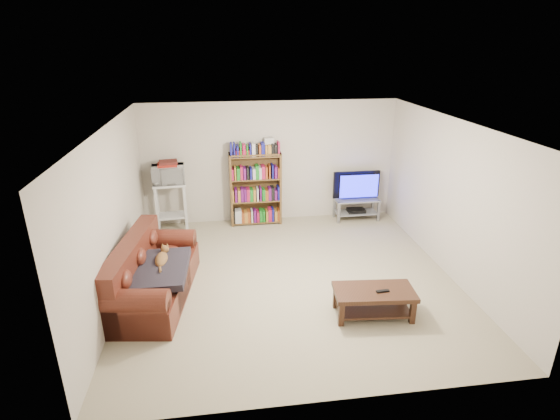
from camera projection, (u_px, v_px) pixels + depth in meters
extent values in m
plane|color=tan|center=(290.00, 279.00, 6.80)|extent=(5.00, 5.00, 0.00)
plane|color=white|center=(291.00, 124.00, 5.93)|extent=(5.00, 5.00, 0.00)
plane|color=beige|center=(270.00, 162.00, 8.67)|extent=(5.00, 0.00, 5.00)
plane|color=beige|center=(333.00, 302.00, 4.06)|extent=(5.00, 0.00, 5.00)
plane|color=beige|center=(113.00, 216.00, 6.05)|extent=(0.00, 5.00, 5.00)
plane|color=beige|center=(451.00, 199.00, 6.68)|extent=(0.00, 5.00, 5.00)
cube|color=#572216|center=(156.00, 285.00, 6.26)|extent=(1.14, 2.14, 0.39)
cube|color=#572216|center=(133.00, 269.00, 6.17)|extent=(0.53, 2.05, 0.85)
cube|color=#572216|center=(137.00, 318.00, 5.40)|extent=(0.86, 0.35, 0.51)
cube|color=#572216|center=(170.00, 253.00, 7.07)|extent=(0.86, 0.35, 0.51)
cube|color=#26212A|center=(159.00, 270.00, 6.01)|extent=(0.84, 1.06, 0.18)
cube|color=#392014|center=(374.00, 292.00, 5.78)|extent=(1.10, 0.62, 0.06)
cube|color=#392014|center=(373.00, 308.00, 5.87)|extent=(0.99, 0.56, 0.03)
cube|color=#392014|center=(341.00, 314.00, 5.64)|extent=(0.08, 0.08, 0.33)
cube|color=#392014|center=(413.00, 312.00, 5.68)|extent=(0.08, 0.08, 0.33)
cube|color=#392014|center=(336.00, 297.00, 6.02)|extent=(0.08, 0.08, 0.33)
cube|color=#392014|center=(403.00, 295.00, 6.06)|extent=(0.08, 0.08, 0.33)
cube|color=black|center=(383.00, 291.00, 5.73)|extent=(0.18, 0.06, 0.02)
cube|color=#999EA3|center=(357.00, 199.00, 8.91)|extent=(0.90, 0.41, 0.03)
cube|color=#999EA3|center=(356.00, 212.00, 9.01)|extent=(0.85, 0.39, 0.02)
cube|color=gray|center=(339.00, 213.00, 8.77)|extent=(0.05, 0.05, 0.45)
cube|color=gray|center=(378.00, 211.00, 8.88)|extent=(0.05, 0.05, 0.45)
cube|color=gray|center=(334.00, 207.00, 9.09)|extent=(0.05, 0.05, 0.45)
cube|color=gray|center=(373.00, 205.00, 9.20)|extent=(0.05, 0.05, 0.45)
imported|color=black|center=(358.00, 186.00, 8.80)|extent=(0.96, 0.13, 0.55)
cube|color=black|center=(356.00, 210.00, 9.00)|extent=(0.36, 0.25, 0.06)
cube|color=brown|center=(231.00, 190.00, 8.55)|extent=(0.04, 0.31, 1.45)
cube|color=brown|center=(280.00, 188.00, 8.68)|extent=(0.04, 0.31, 1.45)
cube|color=brown|center=(255.00, 154.00, 8.36)|extent=(1.01, 0.32, 0.03)
cube|color=maroon|center=(243.00, 152.00, 8.31)|extent=(0.29, 0.23, 0.08)
cube|color=silver|center=(169.00, 184.00, 8.22)|extent=(0.64, 0.49, 0.04)
cube|color=silver|center=(172.00, 215.00, 8.45)|extent=(0.58, 0.44, 0.03)
cube|color=silver|center=(157.00, 212.00, 8.17)|extent=(0.05, 0.05, 0.92)
cube|color=silver|center=(186.00, 210.00, 8.28)|extent=(0.05, 0.05, 0.92)
cube|color=silver|center=(158.00, 205.00, 8.50)|extent=(0.05, 0.05, 0.92)
cube|color=silver|center=(185.00, 203.00, 8.61)|extent=(0.05, 0.05, 0.92)
imported|color=silver|center=(168.00, 174.00, 8.15)|extent=(0.63, 0.46, 0.33)
cube|color=maroon|center=(167.00, 164.00, 8.08)|extent=(0.38, 0.34, 0.05)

